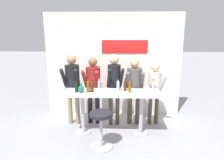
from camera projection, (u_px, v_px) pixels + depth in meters
ground_plane at (112, 133)px, 4.75m from camera, size 40.00×40.00×0.00m
back_wall at (114, 65)px, 5.65m from camera, size 3.79×0.12×2.86m
tasting_table at (112, 99)px, 4.55m from camera, size 2.19×0.57×1.03m
bar_stool at (101, 124)px, 4.04m from camera, size 0.48×0.48×0.77m
person_far_left at (72, 82)px, 4.98m from camera, size 0.43×0.55×1.80m
person_left at (93, 83)px, 5.04m from camera, size 0.47×0.58×1.74m
person_center_left at (114, 81)px, 4.93m from camera, size 0.44×0.58×1.82m
person_center at (134, 85)px, 4.99m from camera, size 0.45×0.55×1.71m
person_center_right at (155, 87)px, 4.99m from camera, size 0.44×0.54×1.60m
wine_bottle_0 at (153, 87)px, 4.37m from camera, size 0.06×0.06×0.31m
wine_bottle_1 at (125, 85)px, 4.54m from camera, size 0.06×0.06×0.30m
wine_bottle_2 at (118, 85)px, 4.56m from camera, size 0.07×0.07×0.27m
wine_bottle_3 at (130, 86)px, 4.43m from camera, size 0.07×0.07×0.31m
wine_bottle_4 at (92, 86)px, 4.44m from camera, size 0.08×0.08×0.28m
wine_bottle_5 at (76, 87)px, 4.44m from camera, size 0.07×0.07×0.26m
wine_bottle_6 at (99, 86)px, 4.46m from camera, size 0.06×0.06×0.33m
wine_bottle_7 at (88, 86)px, 4.44m from camera, size 0.07×0.07×0.32m
wine_glass_0 at (148, 87)px, 4.41m from camera, size 0.07×0.07×0.18m
decorative_vase at (81, 89)px, 4.40m from camera, size 0.13×0.13×0.22m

